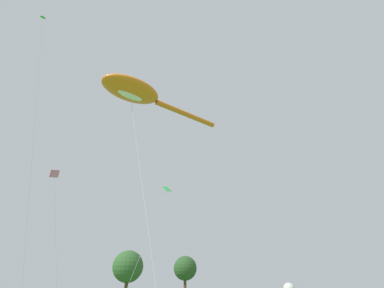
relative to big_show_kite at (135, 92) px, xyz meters
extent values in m
ellipsoid|color=orange|center=(-0.34, -0.06, 0.03)|extent=(4.87, 3.42, 1.14)
cylinder|color=orange|center=(4.76, 0.86, -0.14)|extent=(5.87, 1.45, 0.41)
ellipsoid|color=white|center=(-0.34, -0.06, -0.48)|extent=(2.05, 0.98, 0.41)
cylinder|color=#B2B2B7|center=(0.19, -2.62, -7.66)|extent=(1.08, 5.14, 14.26)
ellipsoid|color=green|center=(-7.84, 6.04, 9.73)|extent=(0.58, 0.43, 0.19)
cylinder|color=#B2B2B7|center=(-6.05, 6.83, -2.53)|extent=(3.60, 1.59, 24.52)
cube|color=green|center=(2.97, 0.17, -7.05)|extent=(0.66, 0.51, 0.48)
cylinder|color=#B2B2B7|center=(1.54, 0.07, -10.92)|extent=(2.86, 0.22, 7.75)
cube|color=pink|center=(-3.97, 8.07, -4.54)|extent=(0.71, 0.67, 0.64)
cylinder|color=#B2B2B7|center=(-2.94, 8.03, -9.66)|extent=(2.08, 0.10, 10.25)
sphere|color=#2D5628|center=(14.37, 45.94, -9.01)|extent=(6.20, 6.20, 6.20)
cylinder|color=#513823|center=(29.72, 50.55, -12.82)|extent=(0.66, 0.66, 3.93)
sphere|color=#284C23|center=(29.72, 50.55, -8.67)|extent=(5.48, 5.48, 5.48)
camera|label=1|loc=(-4.85, -18.29, -13.32)|focal=28.09mm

